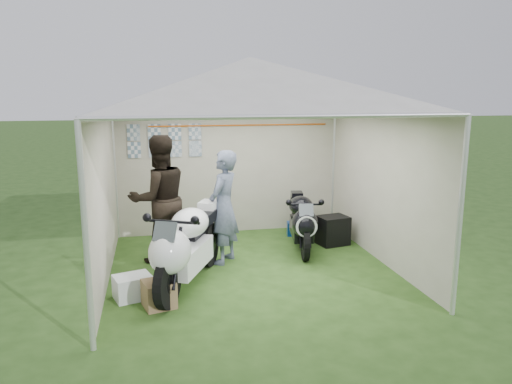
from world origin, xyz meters
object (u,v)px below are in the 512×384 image
(paddock_stand, at_px, (296,229))
(person_blue_jacket, at_px, (224,207))
(crate_1, at_px, (159,294))
(motorcycle_black, at_px, (302,220))
(crate_0, at_px, (133,287))
(crate_2, at_px, (147,287))
(person_dark_jacket, at_px, (159,199))
(canopy_tent, at_px, (250,89))
(motorcycle_white, at_px, (186,245))
(equipment_box, at_px, (333,230))

(paddock_stand, distance_m, person_blue_jacket, 2.00)
(crate_1, bearing_deg, motorcycle_black, 37.45)
(paddock_stand, height_order, crate_1, crate_1)
(crate_0, distance_m, crate_2, 0.19)
(motorcycle_black, xyz_separation_m, person_dark_jacket, (-2.25, -0.08, 0.47))
(canopy_tent, bearing_deg, motorcycle_black, 33.61)
(paddock_stand, bearing_deg, crate_1, -133.69)
(motorcycle_white, height_order, equipment_box, motorcycle_white)
(equipment_box, xyz_separation_m, crate_0, (-3.23, -1.63, -0.09))
(canopy_tent, relative_size, crate_0, 12.81)
(canopy_tent, xyz_separation_m, person_blue_jacket, (-0.34, 0.31, -1.72))
(person_blue_jacket, height_order, crate_1, person_blue_jacket)
(motorcycle_white, bearing_deg, equipment_box, 53.60)
(motorcycle_white, height_order, paddock_stand, motorcycle_white)
(paddock_stand, distance_m, crate_2, 3.41)
(paddock_stand, height_order, crate_2, paddock_stand)
(motorcycle_white, distance_m, crate_2, 0.72)
(motorcycle_white, relative_size, person_dark_jacket, 1.05)
(crate_1, bearing_deg, crate_0, 135.24)
(motorcycle_black, relative_size, crate_1, 5.00)
(motorcycle_white, distance_m, motorcycle_black, 2.32)
(person_dark_jacket, height_order, crate_1, person_dark_jacket)
(paddock_stand, distance_m, equipment_box, 0.79)
(paddock_stand, xyz_separation_m, person_blue_jacket, (-1.47, -1.15, 0.73))
(equipment_box, bearing_deg, person_dark_jacket, -175.02)
(motorcycle_white, height_order, crate_2, motorcycle_white)
(motorcycle_white, relative_size, crate_1, 5.67)
(equipment_box, distance_m, crate_1, 3.50)
(motorcycle_black, distance_m, person_blue_jacket, 1.41)
(paddock_stand, xyz_separation_m, crate_1, (-2.46, -2.58, 0.04))
(motorcycle_white, relative_size, crate_2, 7.09)
(person_dark_jacket, distance_m, person_blue_jacket, 0.97)
(motorcycle_black, distance_m, crate_2, 2.85)
(canopy_tent, xyz_separation_m, crate_2, (-1.48, -0.73, -2.47))
(canopy_tent, height_order, equipment_box, canopy_tent)
(canopy_tent, height_order, crate_2, canopy_tent)
(motorcycle_black, xyz_separation_m, crate_1, (-2.32, -1.77, -0.33))
(paddock_stand, bearing_deg, crate_2, -140.04)
(motorcycle_black, bearing_deg, crate_0, -140.64)
(paddock_stand, distance_m, crate_0, 3.59)
(motorcycle_black, relative_size, crate_2, 6.24)
(paddock_stand, relative_size, person_dark_jacket, 0.17)
(motorcycle_white, xyz_separation_m, paddock_stand, (2.09, 2.06, -0.47))
(person_blue_jacket, bearing_deg, motorcycle_white, -1.45)
(person_blue_jacket, xyz_separation_m, crate_1, (-1.00, -1.43, -0.69))
(motorcycle_black, bearing_deg, person_blue_jacket, -154.87)
(crate_2, bearing_deg, crate_1, -69.27)
(crate_0, bearing_deg, crate_1, -44.76)
(person_dark_jacket, bearing_deg, paddock_stand, -177.90)
(canopy_tent, bearing_deg, crate_2, -153.75)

